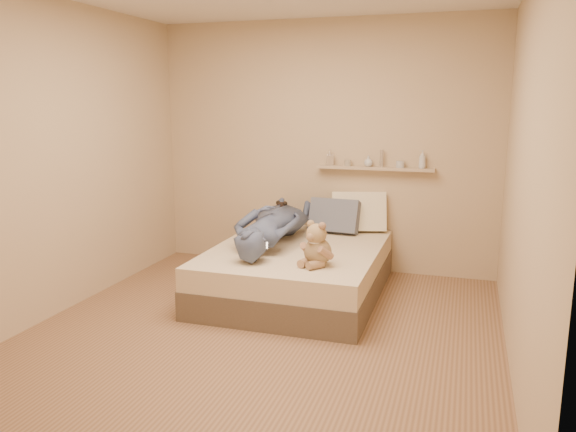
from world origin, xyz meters
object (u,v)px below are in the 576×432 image
(bed, at_px, (297,271))
(person, at_px, (272,224))
(game_console, at_px, (258,246))
(pillow_cream, at_px, (359,212))
(pillow_grey, at_px, (334,216))
(dark_plush, at_px, (282,217))
(wall_shelf, at_px, (375,168))
(teddy_bear, at_px, (317,247))

(bed, distance_m, person, 0.50)
(game_console, distance_m, pillow_cream, 1.52)
(bed, xyz_separation_m, pillow_grey, (0.19, 0.69, 0.40))
(pillow_grey, bearing_deg, game_console, -105.73)
(pillow_cream, distance_m, person, 1.02)
(dark_plush, distance_m, person, 0.62)
(pillow_grey, bearing_deg, dark_plush, -178.71)
(dark_plush, height_order, wall_shelf, wall_shelf)
(person, distance_m, wall_shelf, 1.26)
(game_console, xyz_separation_m, wall_shelf, (0.72, 1.48, 0.51))
(dark_plush, xyz_separation_m, pillow_cream, (0.78, 0.15, 0.07))
(pillow_cream, relative_size, wall_shelf, 0.46)
(pillow_cream, bearing_deg, game_console, -112.44)
(teddy_bear, distance_m, pillow_cream, 1.34)
(dark_plush, bearing_deg, pillow_grey, 1.29)
(person, bearing_deg, bed, 162.34)
(pillow_grey, bearing_deg, bed, -105.17)
(person, bearing_deg, teddy_bear, 132.64)
(game_console, height_order, dark_plush, dark_plush)
(bed, bearing_deg, wall_shelf, 58.82)
(person, bearing_deg, dark_plush, -83.03)
(pillow_grey, bearing_deg, wall_shelf, 31.11)
(pillow_cream, bearing_deg, wall_shelf, 29.48)
(teddy_bear, bearing_deg, pillow_cream, 86.02)
(game_console, bearing_deg, teddy_bear, 7.30)
(pillow_grey, relative_size, wall_shelf, 0.42)
(dark_plush, relative_size, pillow_cream, 0.55)
(game_console, relative_size, pillow_grey, 0.35)
(teddy_bear, relative_size, wall_shelf, 0.31)
(pillow_cream, xyz_separation_m, wall_shelf, (0.14, 0.08, 0.45))
(bed, height_order, person, person)
(dark_plush, bearing_deg, pillow_cream, 11.06)
(game_console, xyz_separation_m, dark_plush, (-0.20, 1.25, -0.01))
(game_console, bearing_deg, bed, 73.60)
(pillow_cream, height_order, pillow_grey, pillow_cream)
(game_console, bearing_deg, person, 98.87)
(bed, relative_size, wall_shelf, 1.58)
(teddy_bear, height_order, pillow_grey, teddy_bear)
(game_console, height_order, teddy_bear, teddy_bear)
(game_console, xyz_separation_m, pillow_cream, (0.58, 1.40, 0.06))
(bed, distance_m, teddy_bear, 0.71)
(bed, height_order, pillow_grey, pillow_grey)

